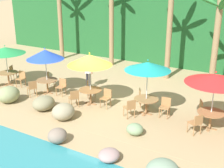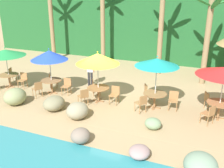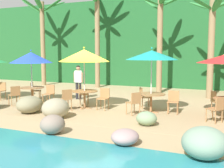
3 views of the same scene
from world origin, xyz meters
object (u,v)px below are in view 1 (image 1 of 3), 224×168
Objects in this scene: dining_table_green at (8,74)px; chair_green_seaward at (21,78)px; palm_tree_second at (111,1)px; chair_teal_seaward at (165,106)px; chair_blue_left at (32,87)px; umbrella_red at (215,79)px; dining_table_red at (211,115)px; umbrella_teal at (148,66)px; dining_table_blue at (47,82)px; chair_teal_inland at (142,96)px; chair_teal_left at (130,107)px; chair_blue_inland at (50,79)px; palm_tree_nearest at (59,3)px; chair_red_inland at (203,108)px; umbrella_yellow at (90,60)px; chair_yellow_inland at (90,88)px; chair_green_inland at (13,72)px; chair_yellow_left at (74,97)px; chair_yellow_seaward at (106,97)px; palm_tree_third at (170,18)px; palm_tree_fourth at (217,29)px; chair_blue_seaward at (62,86)px; umbrella_blue at (45,54)px; chair_red_left at (196,123)px; umbrella_green at (5,50)px; waiter_in_white at (88,71)px; dining_table_yellow at (91,92)px.

chair_green_seaward reaches higher than dining_table_green.
chair_teal_seaward is at bearing -43.64° from palm_tree_second.
palm_tree_second reaches higher than chair_blue_left.
dining_table_red is (0.00, 0.00, -1.54)m from umbrella_red.
dining_table_blue is at bearing -177.33° from umbrella_teal.
palm_tree_second is at bearing 143.36° from dining_table_red.
chair_teal_inland is 1.00× the size of chair_teal_left.
chair_blue_inland is 0.14× the size of palm_tree_nearest.
umbrella_yellow is at bearing -168.54° from chair_red_inland.
chair_blue_inland and chair_yellow_inland have the same top height.
chair_green_inland is at bearing 172.58° from chair_teal_left.
chair_yellow_left is at bearing -7.33° from dining_table_green.
chair_yellow_seaward is 6.45m from palm_tree_third.
umbrella_red is (4.76, 0.25, 1.64)m from chair_yellow_seaward.
chair_teal_seaward is 5.21m from palm_tree_fourth.
chair_blue_inland is at bearing 177.68° from chair_teal_seaward.
chair_blue_seaward is (2.82, 0.10, 0.00)m from chair_green_seaward.
umbrella_blue is 8.21m from chair_red_left.
palm_tree_nearest is 1.20× the size of palm_tree_fourth.
umbrella_yellow is at bearing -156.21° from chair_teal_inland.
umbrella_blue is at bearing 178.80° from umbrella_yellow.
palm_tree_nearest is at bearing 123.39° from chair_blue_inland.
chair_teal_left reaches higher than dining_table_blue.
chair_blue_seaward is at bearing -178.81° from umbrella_teal.
palm_tree_fourth reaches higher than chair_green_seaward.
umbrella_green reaches higher than waiter_in_white.
chair_blue_seaward is at bearing 171.53° from chair_teal_left.
chair_teal_left is (5.63, -1.20, 0.00)m from chair_blue_inland.
chair_green_inland is 0.79× the size of dining_table_blue.
chair_yellow_inland is 0.14× the size of palm_tree_nearest.
umbrella_teal is at bearing 2.67° from umbrella_blue.
chair_blue_seaward reaches higher than dining_table_yellow.
chair_teal_seaward is 1.00× the size of chair_red_left.
umbrella_yellow is 1.90m from chair_yellow_seaward.
umbrella_green is at bearing 165.09° from chair_blue_left.
chair_teal_inland is at bearing 7.12° from chair_green_seaward.
chair_blue_seaward is 1.00× the size of chair_blue_left.
umbrella_yellow is 2.94m from chair_teal_left.
chair_green_seaward is 0.35× the size of umbrella_blue.
chair_yellow_seaward is 1.00× the size of chair_teal_seaward.
chair_teal_left is at bearing -143.85° from chair_teal_seaward.
palm_tree_third is (-1.86, 5.16, 3.11)m from chair_teal_seaward.
palm_tree_second reaches higher than chair_green_inland.
dining_table_yellow is at bearing -156.21° from chair_teal_inland.
dining_table_yellow is at bearing -134.18° from palm_tree_fourth.
waiter_in_white is at bearing 149.00° from chair_teal_left.
umbrella_yellow is 2.96× the size of chair_yellow_inland.
waiter_in_white is (1.74, 2.56, 0.47)m from chair_blue_left.
palm_tree_third is (-1.02, 5.34, 1.39)m from umbrella_teal.
chair_yellow_inland is at bearing 28.80° from chair_blue_left.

